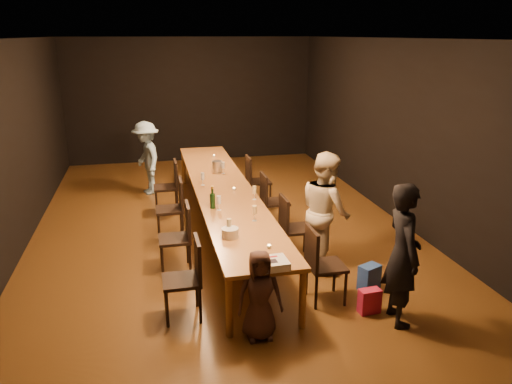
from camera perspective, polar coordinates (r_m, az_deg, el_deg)
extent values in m
plane|color=#3F260F|center=(8.12, -3.68, -4.58)|extent=(10.00, 10.00, 0.00)
cube|color=black|center=(12.58, -7.45, 10.36)|extent=(6.00, 0.04, 3.00)
cube|color=black|center=(3.10, 10.81, -13.00)|extent=(6.00, 0.04, 3.00)
cube|color=black|center=(7.83, -26.22, 4.28)|extent=(0.04, 10.00, 3.00)
cube|color=black|center=(8.64, 16.29, 6.51)|extent=(0.04, 10.00, 3.00)
cube|color=silver|center=(7.52, -4.14, 17.10)|extent=(6.00, 10.00, 0.04)
cube|color=brown|center=(7.87, -3.78, 0.31)|extent=(0.90, 6.00, 0.05)
cylinder|color=brown|center=(5.33, -3.08, -12.99)|extent=(0.08, 0.08, 0.70)
cylinder|color=brown|center=(5.50, 5.35, -12.03)|extent=(0.08, 0.08, 0.70)
cylinder|color=brown|center=(10.71, -8.28, 2.77)|extent=(0.08, 0.08, 0.70)
cylinder|color=brown|center=(10.79, -4.04, 3.03)|extent=(0.08, 0.08, 0.70)
imported|color=black|center=(5.62, 16.42, -6.87)|extent=(0.45, 0.62, 1.60)
imported|color=beige|center=(6.74, 7.95, -2.14)|extent=(0.68, 0.84, 1.61)
imported|color=#82A9C9|center=(10.08, -12.38, 3.81)|extent=(0.76, 1.05, 1.45)
imported|color=#432B25|center=(5.25, 0.41, -11.70)|extent=(0.49, 0.32, 0.98)
cube|color=#B61B43|center=(5.98, 12.84, -12.06)|extent=(0.26, 0.16, 0.29)
cube|color=#284EAD|center=(6.47, 12.82, -9.48)|extent=(0.31, 0.26, 0.32)
cube|color=white|center=(5.22, 1.66, -8.19)|extent=(0.37, 0.30, 0.08)
cube|color=black|center=(5.18, 1.74, -7.91)|extent=(0.13, 0.10, 0.00)
cube|color=red|center=(5.27, 1.47, -7.44)|extent=(0.19, 0.04, 0.00)
cylinder|color=silver|center=(5.95, -2.98, -4.67)|extent=(0.23, 0.23, 0.12)
cylinder|color=silver|center=(8.74, -4.47, 2.91)|extent=(0.21, 0.21, 0.20)
cylinder|color=#B2B7B2|center=(5.68, 1.51, -6.25)|extent=(0.05, 0.05, 0.03)
cylinder|color=#B2B7B2|center=(7.75, -2.53, 0.36)|extent=(0.05, 0.05, 0.03)
cylinder|color=#B2B7B2|center=(9.90, -4.83, 4.15)|extent=(0.05, 0.05, 0.03)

